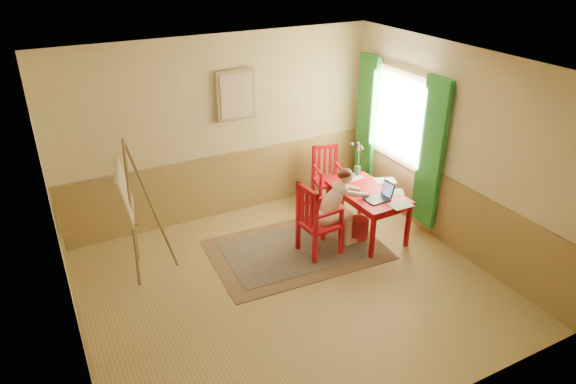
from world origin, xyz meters
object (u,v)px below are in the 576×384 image
table (368,197)px  chair_left (317,220)px  chair_back (327,176)px  easel (128,197)px  figure (336,206)px  laptop (381,196)px

table → chair_left: 0.92m
chair_left → chair_back: size_ratio=1.10×
chair_left → easel: 2.48m
figure → easel: (-2.63, 0.67, 0.46)m
table → chair_back: (0.01, 1.13, -0.15)m
table → figure: bearing=-173.5°
table → laptop: bearing=-88.3°
laptop → easel: size_ratio=0.21×
table → easel: 3.31m
chair_left → easel: bearing=163.0°
chair_left → figure: bearing=6.3°
table → chair_back: size_ratio=1.26×
chair_left → easel: size_ratio=0.56×
chair_left → laptop: 0.97m
table → laptop: (0.01, -0.28, 0.14)m
chair_left → easel: (-2.30, 0.71, 0.59)m
chair_back → laptop: 1.44m
table → figure: 0.59m
figure → laptop: (0.60, -0.21, 0.11)m
chair_back → laptop: size_ratio=2.48×
chair_back → figure: size_ratio=0.82×
easel → chair_left: bearing=-17.0°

